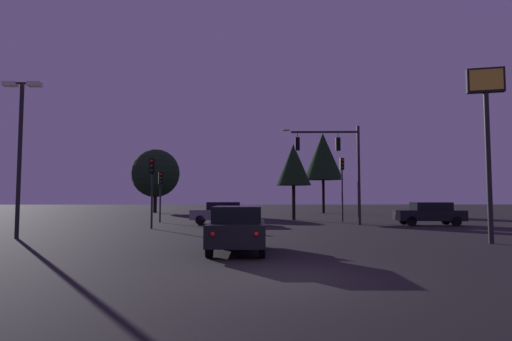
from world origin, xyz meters
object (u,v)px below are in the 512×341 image
at_px(tree_left_far, 156,173).
at_px(parking_lot_lamp_post, 20,137).
at_px(traffic_light_corner_right, 342,177).
at_px(traffic_light_median, 160,186).
at_px(car_crossing_left, 222,213).
at_px(tree_behind_sign, 293,165).
at_px(traffic_signal_mast_arm, 337,156).
at_px(car_nearside_lane, 238,228).
at_px(tree_center_horizon, 323,156).
at_px(car_crossing_right, 429,213).
at_px(store_sign_illuminated, 487,114).
at_px(traffic_light_corner_left, 152,179).

bearing_deg(tree_left_far, parking_lot_lamp_post, -88.38).
height_order(traffic_light_corner_right, traffic_light_median, traffic_light_corner_right).
xyz_separation_m(parking_lot_lamp_post, tree_left_far, (-0.92, 32.64, 0.30)).
xyz_separation_m(car_crossing_left, tree_behind_sign, (5.63, 5.33, 3.75)).
distance_m(traffic_light_median, tree_behind_sign, 10.95).
bearing_deg(traffic_signal_mast_arm, car_crossing_left, 172.60).
height_order(traffic_signal_mast_arm, parking_lot_lamp_post, parking_lot_lamp_post).
xyz_separation_m(traffic_light_corner_right, car_nearside_lane, (-7.63, -17.48, -2.62)).
bearing_deg(tree_center_horizon, car_crossing_left, -118.12).
bearing_deg(car_nearside_lane, car_crossing_right, 46.98).
bearing_deg(parking_lot_lamp_post, store_sign_illuminated, -7.67).
bearing_deg(traffic_light_median, car_crossing_right, -11.52).
height_order(car_nearside_lane, car_crossing_left, same).
relative_size(car_crossing_left, store_sign_illuminated, 0.62).
relative_size(traffic_signal_mast_arm, traffic_light_median, 1.80).
bearing_deg(store_sign_illuminated, parking_lot_lamp_post, 172.33).
relative_size(traffic_light_median, tree_behind_sign, 0.59).
relative_size(car_crossing_right, tree_center_horizon, 0.46).
bearing_deg(car_crossing_right, car_nearside_lane, -133.02).
xyz_separation_m(car_crossing_right, parking_lot_lamp_post, (-22.37, -8.35, 3.78)).
bearing_deg(store_sign_illuminated, traffic_light_corner_right, 98.66).
distance_m(traffic_signal_mast_arm, parking_lot_lamp_post, 18.72).
xyz_separation_m(car_crossing_left, store_sign_illuminated, (11.33, -12.67, 4.35)).
xyz_separation_m(traffic_light_corner_right, car_crossing_right, (4.80, -4.15, -2.62)).
relative_size(car_nearside_lane, car_crossing_left, 0.96).
height_order(car_nearside_lane, tree_center_horizon, tree_center_horizon).
bearing_deg(car_nearside_lane, car_crossing_left, 95.28).
height_order(traffic_light_corner_left, tree_left_far, tree_left_far).
relative_size(store_sign_illuminated, tree_behind_sign, 1.12).
relative_size(tree_left_far, tree_center_horizon, 0.82).
bearing_deg(car_nearside_lane, parking_lot_lamp_post, 153.41).
height_order(traffic_signal_mast_arm, traffic_light_corner_left, traffic_signal_mast_arm).
distance_m(car_crossing_left, parking_lot_lamp_post, 13.69).
xyz_separation_m(traffic_signal_mast_arm, car_crossing_left, (-7.88, 1.02, -3.82)).
xyz_separation_m(traffic_signal_mast_arm, traffic_light_median, (-12.55, 3.15, -1.96)).
relative_size(traffic_light_corner_right, store_sign_illuminated, 0.69).
bearing_deg(traffic_light_corner_left, car_nearside_lane, -63.79).
height_order(traffic_light_corner_left, traffic_light_corner_right, traffic_light_corner_right).
bearing_deg(tree_behind_sign, traffic_signal_mast_arm, -70.52).
relative_size(car_crossing_left, tree_center_horizon, 0.45).
height_order(traffic_light_corner_left, store_sign_illuminated, store_sign_illuminated).
distance_m(tree_left_far, tree_center_horizon, 20.65).
xyz_separation_m(traffic_light_corner_right, store_sign_illuminated, (2.31, -15.18, 1.73)).
bearing_deg(tree_behind_sign, parking_lot_lamp_post, -132.78).
relative_size(car_crossing_left, tree_behind_sign, 0.69).
bearing_deg(car_crossing_left, car_nearside_lane, -84.72).
height_order(car_crossing_right, store_sign_illuminated, store_sign_illuminated).
distance_m(traffic_light_corner_right, tree_behind_sign, 4.55).
relative_size(traffic_light_corner_left, tree_center_horizon, 0.43).
bearing_deg(store_sign_illuminated, car_crossing_left, 131.79).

